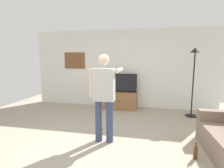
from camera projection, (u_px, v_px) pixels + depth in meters
ground_plane at (100, 146)px, 3.26m from camera, size 8.40×8.40×0.00m
back_wall at (122, 69)px, 5.93m from camera, size 6.40×0.10×2.70m
tv_stand at (120, 100)px, 5.74m from camera, size 1.11×0.52×0.58m
television at (120, 83)px, 5.70m from camera, size 1.10×0.07×0.62m
wall_clock at (122, 42)px, 5.74m from camera, size 0.30×0.03×0.30m
framed_picture at (75, 61)px, 6.18m from camera, size 0.79×0.04×0.59m
floor_lamp at (194, 68)px, 4.78m from camera, size 0.32×0.32×2.01m
person_standing_nearer_lamp at (104, 93)px, 3.32m from camera, size 0.60×0.78×1.76m
beverage_bottle at (195, 152)px, 2.81m from camera, size 0.07×0.07×0.30m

